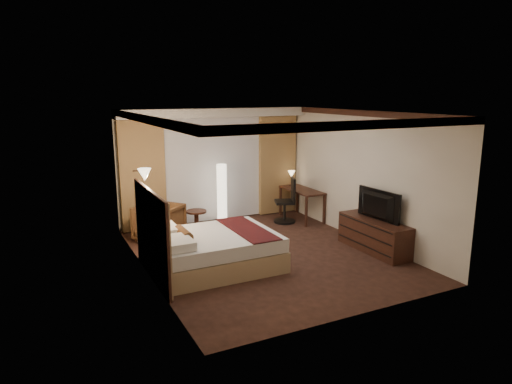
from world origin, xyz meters
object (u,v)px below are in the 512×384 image
floor_lamp (222,195)px  desk (302,204)px  dresser (374,235)px  bed (214,250)px  office_chair (285,200)px  armchair (159,221)px  television (375,204)px  side_table (197,222)px

floor_lamp → desk: 2.00m
floor_lamp → dresser: (1.98, -2.98, -0.41)m
bed → office_chair: 3.22m
floor_lamp → dresser: size_ratio=0.89×
bed → armchair: armchair is taller
bed → television: bearing=-10.7°
side_table → floor_lamp: bearing=21.2°
bed → floor_lamp: bearing=64.6°
office_chair → floor_lamp: bearing=-176.0°
dresser → floor_lamp: bearing=123.6°
desk → office_chair: size_ratio=1.21×
side_table → desk: 2.67m
dresser → desk: bearing=91.1°
desk → side_table: bearing=177.5°
dresser → television: (-0.03, -0.00, 0.63)m
side_table → office_chair: size_ratio=0.46×
bed → dresser: size_ratio=1.32×
floor_lamp → office_chair: (1.42, -0.45, -0.19)m
side_table → office_chair: bearing=-4.4°
armchair → desk: armchair is taller
bed → side_table: (0.41, 2.11, -0.06)m
office_chair → desk: bearing=27.2°
desk → television: bearing=-89.6°
desk → office_chair: office_chair is taller
armchair → office_chair: bearing=51.2°
armchair → desk: size_ratio=0.65×
desk → television: television is taller
television → bed: bearing=76.3°
bed → side_table: bed is taller
armchair → television: bearing=15.7°
bed → office_chair: office_chair is taller
desk → dresser: size_ratio=0.80×
television → floor_lamp: bearing=30.2°
side_table → armchair: bearing=-168.1°
bed → office_chair: size_ratio=1.98×
bed → armchair: (-0.48, 1.92, 0.11)m
television → dresser: bearing=-93.0°
bed → television: television is taller
bed → floor_lamp: floor_lamp is taller
floor_lamp → office_chair: floor_lamp is taller
side_table → television: bearing=-45.2°
side_table → bed: bearing=-100.9°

